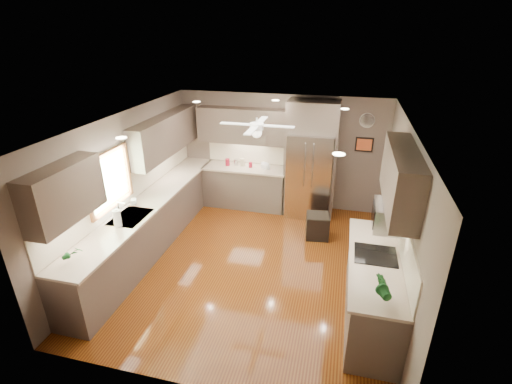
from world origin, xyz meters
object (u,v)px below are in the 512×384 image
at_px(bowl, 265,167).
at_px(paper_towel, 117,218).
at_px(canister_d, 250,165).
at_px(potted_plant_right, 383,287).
at_px(soap_bottle, 134,201).
at_px(canister_b, 236,162).
at_px(microwave, 389,216).
at_px(canister_c, 242,162).
at_px(refrigerator, 310,162).
at_px(potted_plant_left, 73,253).
at_px(canister_a, 228,162).
at_px(stool, 317,226).

distance_m(bowl, paper_towel, 3.46).
bearing_deg(canister_d, potted_plant_right, -56.42).
bearing_deg(canister_d, soap_bottle, -122.26).
relative_size(canister_b, microwave, 0.27).
height_order(canister_c, paper_towel, paper_towel).
bearing_deg(refrigerator, paper_towel, -131.36).
xyz_separation_m(soap_bottle, bowl, (1.79, 2.32, -0.06)).
distance_m(canister_b, potted_plant_left, 4.19).
xyz_separation_m(potted_plant_left, potted_plant_right, (3.88, 0.20, 0.03)).
xyz_separation_m(canister_b, bowl, (0.67, -0.06, -0.04)).
distance_m(soap_bottle, potted_plant_left, 1.70).
bearing_deg(canister_d, bowl, -0.20).
relative_size(canister_a, potted_plant_left, 0.54).
bearing_deg(potted_plant_right, paper_towel, 168.55).
bearing_deg(paper_towel, canister_c, 69.84).
bearing_deg(canister_b, canister_c, -1.90).
bearing_deg(stool, canister_a, 154.82).
bearing_deg(stool, refrigerator, 107.11).
bearing_deg(stool, microwave, -59.41).
bearing_deg(canister_d, canister_b, 171.03).
xyz_separation_m(canister_b, soap_bottle, (-1.12, -2.37, 0.02)).
bearing_deg(canister_c, soap_bottle, -118.11).
height_order(potted_plant_left, microwave, microwave).
relative_size(canister_b, potted_plant_right, 0.42).
bearing_deg(refrigerator, microwave, -63.91).
bearing_deg(microwave, canister_b, 136.72).
bearing_deg(canister_a, microwave, -40.95).
height_order(canister_c, potted_plant_left, potted_plant_left).
bearing_deg(potted_plant_right, soap_bottle, 159.50).
distance_m(soap_bottle, stool, 3.43).
relative_size(potted_plant_left, paper_towel, 0.97).
relative_size(canister_a, paper_towel, 0.52).
height_order(bowl, microwave, microwave).
bearing_deg(canister_b, stool, -28.63).
height_order(canister_b, potted_plant_right, potted_plant_right).
bearing_deg(canister_d, potted_plant_left, -108.51).
distance_m(potted_plant_left, refrigerator, 4.78).
relative_size(canister_c, potted_plant_left, 0.56).
height_order(potted_plant_left, stool, potted_plant_left).
xyz_separation_m(canister_b, stool, (1.95, -1.06, -0.77)).
distance_m(soap_bottle, refrigerator, 3.59).
relative_size(canister_a, microwave, 0.28).
distance_m(canister_d, bowl, 0.33).
relative_size(bowl, microwave, 0.43).
bearing_deg(canister_d, stool, -32.17).
height_order(canister_d, stool, canister_d).
bearing_deg(potted_plant_left, potted_plant_right, 2.99).
bearing_deg(potted_plant_right, canister_a, 128.77).
relative_size(canister_b, potted_plant_left, 0.51).
relative_size(potted_plant_right, microwave, 0.63).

